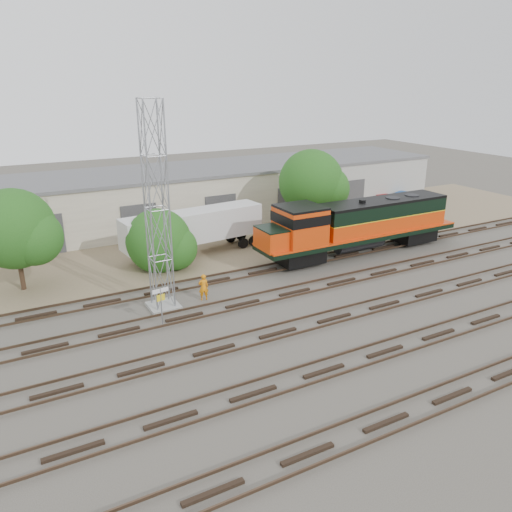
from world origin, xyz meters
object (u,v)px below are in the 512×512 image
locomotive (358,224)px  semi_trailer (197,227)px  worker (203,287)px  signal_tower (157,213)px

locomotive → semi_trailer: (-11.66, 6.36, -0.22)m
worker → semi_trailer: size_ratio=0.15×
locomotive → worker: locomotive is taller
locomotive → signal_tower: signal_tower is taller
locomotive → semi_trailer: size_ratio=1.53×
locomotive → signal_tower: size_ratio=1.45×
signal_tower → worker: signal_tower is taller
worker → semi_trailer: (3.17, 8.91, 1.43)m
signal_tower → semi_trailer: (5.91, 8.76, -3.95)m
signal_tower → semi_trailer: signal_tower is taller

